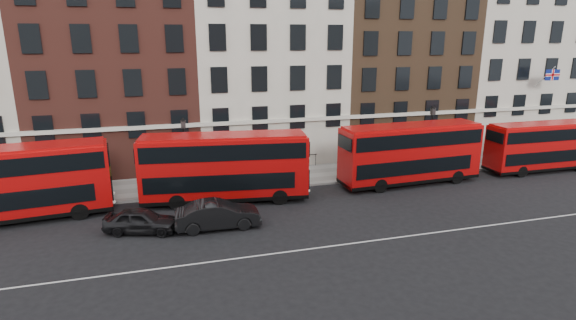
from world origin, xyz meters
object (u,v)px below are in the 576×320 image
object	(u,v)px
car_rear	(141,221)
car_front	(218,215)
bus_a	(11,183)
traffic_light	(564,135)
bus_b	(224,166)
bus_c	(410,152)
bus_d	(543,145)

from	to	relation	value
car_rear	car_front	world-z (taller)	car_front
bus_a	car_front	xyz separation A→B (m)	(11.69, -4.33, -1.66)
bus_a	car_rear	bearing A→B (deg)	-33.02
traffic_light	bus_a	bearing A→B (deg)	-177.39
bus_b	traffic_light	xyz separation A→B (m)	(30.59, 1.97, -0.05)
bus_c	bus_d	world-z (taller)	bus_c
bus_b	bus_c	world-z (taller)	bus_b
bus_b	traffic_light	bearing A→B (deg)	11.16
car_rear	car_front	size ratio (longest dim) A/B	0.84
car_front	traffic_light	xyz separation A→B (m)	(31.63, 6.30, 1.63)
bus_d	traffic_light	world-z (taller)	bus_d
bus_c	car_front	bearing A→B (deg)	-166.51
car_front	traffic_light	bearing A→B (deg)	-77.70
car_rear	bus_c	bearing A→B (deg)	-62.11
bus_d	car_front	size ratio (longest dim) A/B	1.98
bus_c	car_front	distance (m)	15.76
bus_b	bus_d	xyz separation A→B (m)	(26.40, -0.00, -0.30)
car_front	car_rear	bearing A→B (deg)	83.31
bus_c	traffic_light	size ratio (longest dim) A/B	3.37
bus_a	bus_c	bearing A→B (deg)	-6.14
car_front	bus_d	bearing A→B (deg)	-80.01
car_rear	traffic_light	distance (m)	36.43
car_rear	traffic_light	world-z (taller)	traffic_light
bus_d	car_rear	world-z (taller)	bus_d
bus_a	traffic_light	size ratio (longest dim) A/B	3.43
car_rear	bus_a	bearing A→B (deg)	80.07
bus_a	car_rear	distance (m)	8.47
bus_a	bus_d	size ratio (longest dim) A/B	1.15
bus_d	traffic_light	size ratio (longest dim) A/B	2.99
bus_d	car_front	world-z (taller)	bus_d
bus_c	traffic_light	distance (m)	16.69
bus_d	car_rear	distance (m)	32.00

